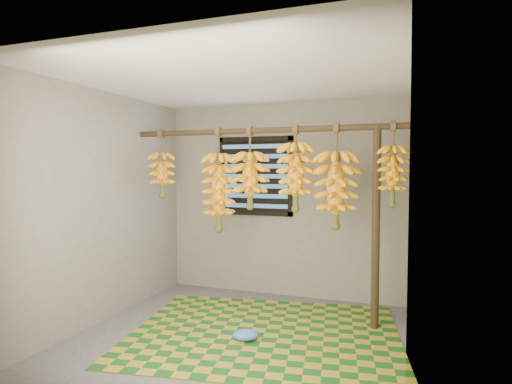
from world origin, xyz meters
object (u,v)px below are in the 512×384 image
at_px(plastic_bag, 245,335).
at_px(banana_bunch_d, 296,177).
at_px(banana_bunch_a, 162,174).
at_px(woven_mat, 265,333).
at_px(banana_bunch_e, 336,190).
at_px(support_post, 376,229).
at_px(banana_bunch_b, 219,192).
at_px(banana_bunch_c, 250,180).
at_px(banana_bunch_f, 393,176).

height_order(plastic_bag, banana_bunch_d, banana_bunch_d).
xyz_separation_m(plastic_bag, banana_bunch_d, (0.28, 0.73, 1.45)).
height_order(plastic_bag, banana_bunch_a, banana_bunch_a).
xyz_separation_m(woven_mat, banana_bunch_e, (0.59, 0.49, 1.37)).
bearing_deg(support_post, banana_bunch_d, 180.00).
bearing_deg(banana_bunch_d, support_post, 0.00).
bearing_deg(support_post, woven_mat, -153.46).
relative_size(banana_bunch_b, banana_bunch_c, 1.30).
xyz_separation_m(banana_bunch_b, banana_bunch_d, (0.88, 0.00, 0.18)).
bearing_deg(plastic_bag, banana_bunch_e, 46.16).
bearing_deg(banana_bunch_b, support_post, 0.00).
xyz_separation_m(banana_bunch_d, banana_bunch_f, (0.96, 0.00, 0.02)).
xyz_separation_m(banana_bunch_b, banana_bunch_e, (1.30, 0.00, 0.04)).
bearing_deg(banana_bunch_b, plastic_bag, -50.58).
bearing_deg(banana_bunch_c, woven_mat, -55.81).
height_order(plastic_bag, banana_bunch_b, banana_bunch_b).
distance_m(woven_mat, banana_bunch_e, 1.57).
distance_m(banana_bunch_c, banana_bunch_d, 0.51).
bearing_deg(banana_bunch_a, banana_bunch_b, 0.00).
height_order(banana_bunch_a, banana_bunch_c, same).
bearing_deg(banana_bunch_a, banana_bunch_c, 0.00).
relative_size(plastic_bag, banana_bunch_b, 0.21).
bearing_deg(banana_bunch_f, banana_bunch_d, 180.00).
relative_size(woven_mat, banana_bunch_c, 2.87).
bearing_deg(banana_bunch_a, banana_bunch_f, 0.00).
bearing_deg(banana_bunch_c, support_post, 0.00).
relative_size(support_post, banana_bunch_e, 1.89).
xyz_separation_m(woven_mat, banana_bunch_a, (-1.44, 0.49, 1.52)).
relative_size(plastic_bag, banana_bunch_e, 0.23).
bearing_deg(banana_bunch_c, banana_bunch_b, 180.00).
relative_size(support_post, banana_bunch_d, 2.23).
height_order(plastic_bag, banana_bunch_f, banana_bunch_f).
distance_m(banana_bunch_b, banana_bunch_c, 0.40).
xyz_separation_m(plastic_bag, banana_bunch_e, (0.70, 0.73, 1.32)).
height_order(support_post, woven_mat, support_post).
height_order(banana_bunch_a, banana_bunch_e, same).
bearing_deg(banana_bunch_c, banana_bunch_a, -180.00).
height_order(support_post, banana_bunch_b, banana_bunch_b).
bearing_deg(banana_bunch_f, support_post, 180.00).
distance_m(woven_mat, banana_bunch_f, 1.96).
bearing_deg(woven_mat, banana_bunch_d, 70.59).
bearing_deg(woven_mat, banana_bunch_c, 124.19).
height_order(banana_bunch_a, banana_bunch_b, same).
height_order(support_post, banana_bunch_d, banana_bunch_d).
height_order(woven_mat, banana_bunch_d, banana_bunch_d).
bearing_deg(banana_bunch_d, banana_bunch_c, 180.00).
distance_m(support_post, plastic_bag, 1.62).
bearing_deg(plastic_bag, banana_bunch_f, 30.36).
distance_m(banana_bunch_b, banana_bunch_d, 0.90).
relative_size(woven_mat, plastic_bag, 10.44).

